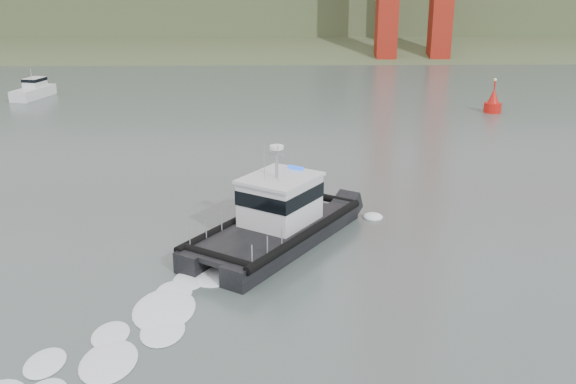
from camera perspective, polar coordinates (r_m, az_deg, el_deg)
name	(u,v)px	position (r m, az deg, el deg)	size (l,w,h in m)	color
ground	(246,309)	(25.55, -3.75, -10.36)	(400.00, 400.00, 0.00)	#475451
headlands	(267,0)	(147.90, -1.87, 16.68)	(500.00, 105.36, 27.12)	#3A4C2B
patrol_boat	(277,218)	(31.03, -1.02, -2.31)	(8.93, 10.69, 5.03)	black
motorboat	(34,90)	(73.94, -21.66, 8.43)	(3.19, 6.14, 3.22)	silver
nav_buoy	(493,103)	(64.20, 17.75, 7.55)	(1.64, 1.64, 3.42)	#B9140C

